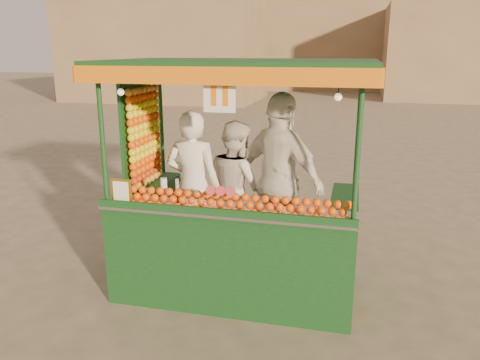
% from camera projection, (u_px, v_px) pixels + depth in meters
% --- Properties ---
extents(ground, '(90.00, 90.00, 0.00)m').
position_uv_depth(ground, '(242.00, 289.00, 5.49)').
color(ground, brown).
rests_on(ground, ground).
extents(building_left, '(10.00, 6.00, 6.00)m').
position_uv_depth(building_left, '(166.00, 43.00, 25.48)').
color(building_left, '#907752').
rests_on(building_left, ground).
extents(building_right, '(9.00, 6.00, 5.00)m').
position_uv_depth(building_right, '(471.00, 52.00, 25.69)').
color(building_right, '#907752').
rests_on(building_right, ground).
extents(building_center, '(14.00, 7.00, 7.00)m').
position_uv_depth(building_center, '(314.00, 37.00, 33.10)').
color(building_center, '#907752').
rests_on(building_center, ground).
extents(juice_cart, '(2.83, 1.83, 2.57)m').
position_uv_depth(juice_cart, '(232.00, 219.00, 5.32)').
color(juice_cart, '#0F3916').
rests_on(juice_cart, ground).
extents(vendor_left, '(0.64, 0.42, 1.73)m').
position_uv_depth(vendor_left, '(193.00, 185.00, 5.46)').
color(vendor_left, white).
rests_on(vendor_left, ground).
extents(vendor_middle, '(0.95, 0.98, 1.59)m').
position_uv_depth(vendor_middle, '(237.00, 187.00, 5.63)').
color(vendor_middle, silver).
rests_on(vendor_middle, ground).
extents(vendor_right, '(1.22, 1.01, 1.95)m').
position_uv_depth(vendor_right, '(280.00, 181.00, 5.22)').
color(vendor_right, white).
rests_on(vendor_right, ground).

